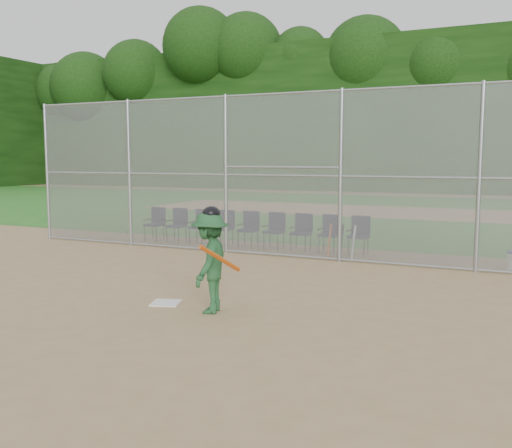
% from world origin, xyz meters
% --- Properties ---
extents(ground, '(100.00, 100.00, 0.00)m').
position_xyz_m(ground, '(0.00, 0.00, 0.00)').
color(ground, tan).
rests_on(ground, ground).
extents(grass_strip, '(100.00, 100.00, 0.00)m').
position_xyz_m(grass_strip, '(0.00, 18.00, 0.01)').
color(grass_strip, '#286E21').
rests_on(grass_strip, ground).
extents(dirt_patch_far, '(24.00, 24.00, 0.00)m').
position_xyz_m(dirt_patch_far, '(0.00, 18.00, 0.01)').
color(dirt_patch_far, tan).
rests_on(dirt_patch_far, ground).
extents(backstop_fence, '(16.09, 0.09, 4.00)m').
position_xyz_m(backstop_fence, '(0.00, 5.00, 2.07)').
color(backstop_fence, gray).
rests_on(backstop_fence, ground).
extents(treeline, '(81.00, 60.00, 11.00)m').
position_xyz_m(treeline, '(0.00, 20.00, 5.50)').
color(treeline, black).
rests_on(treeline, ground).
extents(home_plate, '(0.57, 0.57, 0.02)m').
position_xyz_m(home_plate, '(-0.51, 0.00, 0.01)').
color(home_plate, silver).
rests_on(home_plate, ground).
extents(batter_at_plate, '(0.97, 1.33, 1.68)m').
position_xyz_m(batter_at_plate, '(0.43, -0.15, 0.81)').
color(batter_at_plate, '#20512A').
rests_on(batter_at_plate, ground).
extents(spare_bats, '(0.66, 0.36, 0.83)m').
position_xyz_m(spare_bats, '(0.93, 5.38, 0.41)').
color(spare_bats, '#D84C14').
rests_on(spare_bats, ground).
extents(chair_0, '(0.54, 0.52, 0.96)m').
position_xyz_m(chair_0, '(-5.01, 6.14, 0.48)').
color(chair_0, black).
rests_on(chair_0, ground).
extents(chair_1, '(0.54, 0.52, 0.96)m').
position_xyz_m(chair_1, '(-4.24, 6.14, 0.48)').
color(chair_1, black).
rests_on(chair_1, ground).
extents(chair_2, '(0.54, 0.52, 0.96)m').
position_xyz_m(chair_2, '(-3.47, 6.14, 0.48)').
color(chair_2, black).
rests_on(chair_2, ground).
extents(chair_3, '(0.54, 0.52, 0.96)m').
position_xyz_m(chair_3, '(-2.70, 6.14, 0.48)').
color(chair_3, black).
rests_on(chair_3, ground).
extents(chair_4, '(0.54, 0.52, 0.96)m').
position_xyz_m(chair_4, '(-1.93, 6.14, 0.48)').
color(chair_4, black).
rests_on(chair_4, ground).
extents(chair_5, '(0.54, 0.52, 0.96)m').
position_xyz_m(chair_5, '(-1.16, 6.14, 0.48)').
color(chair_5, black).
rests_on(chair_5, ground).
extents(chair_6, '(0.54, 0.52, 0.96)m').
position_xyz_m(chair_6, '(-0.39, 6.14, 0.48)').
color(chair_6, black).
rests_on(chair_6, ground).
extents(chair_7, '(0.54, 0.52, 0.96)m').
position_xyz_m(chair_7, '(0.38, 6.14, 0.48)').
color(chair_7, black).
rests_on(chair_7, ground).
extents(chair_8, '(0.54, 0.52, 0.96)m').
position_xyz_m(chair_8, '(1.15, 6.14, 0.48)').
color(chair_8, black).
rests_on(chair_8, ground).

